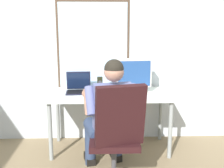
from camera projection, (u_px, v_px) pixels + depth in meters
wall_rear at (106, 39)px, 3.65m from camera, size 5.79×0.08×2.83m
desk at (110, 98)px, 3.40m from camera, size 1.55×0.69×0.75m
office_chair at (117, 131)px, 2.52m from camera, size 0.55×0.56×1.07m
person_seated at (110, 116)px, 2.76m from camera, size 0.62×0.82×1.26m
crt_monitor at (133, 74)px, 3.36m from camera, size 0.46×0.23×0.43m
laptop at (79, 87)px, 3.43m from camera, size 0.32×0.31×0.25m
wine_glass at (114, 87)px, 3.20m from camera, size 0.08×0.08×0.16m
desk_speaker at (100, 84)px, 3.50m from camera, size 0.07×0.08×0.18m
coffee_mug at (100, 92)px, 3.21m from camera, size 0.08×0.08×0.10m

